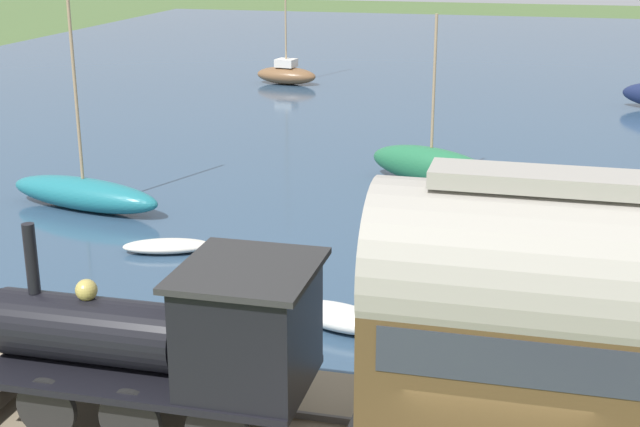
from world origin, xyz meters
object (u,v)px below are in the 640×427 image
(sailboat_brown, at_px, (286,73))
(rowboat_off_pier, at_px, (340,317))
(rowboat_near_shore, at_px, (167,246))
(steam_locomotive, at_px, (180,335))
(sailboat_teal, at_px, (84,193))
(rowboat_mid_harbor, at_px, (437,260))
(sailboat_green, at_px, (431,166))

(sailboat_brown, xyz_separation_m, rowboat_off_pier, (-31.28, -10.24, -0.34))
(rowboat_near_shore, distance_m, rowboat_off_pier, 6.75)
(steam_locomotive, bearing_deg, sailboat_teal, 34.41)
(sailboat_brown, xyz_separation_m, rowboat_mid_harbor, (-26.94, -11.88, -0.43))
(rowboat_near_shore, height_order, rowboat_mid_harbor, rowboat_near_shore)
(sailboat_brown, relative_size, rowboat_off_pier, 3.29)
(sailboat_green, distance_m, rowboat_off_pier, 12.23)
(sailboat_teal, xyz_separation_m, rowboat_mid_harbor, (-2.30, -11.42, -0.38))
(sailboat_teal, height_order, rowboat_mid_harbor, sailboat_teal)
(steam_locomotive, xyz_separation_m, sailboat_brown, (36.97, 8.91, -1.71))
(sailboat_green, bearing_deg, sailboat_brown, 54.46)
(sailboat_green, bearing_deg, rowboat_near_shore, 169.49)
(steam_locomotive, relative_size, rowboat_off_pier, 2.14)
(steam_locomotive, distance_m, rowboat_near_shore, 10.51)
(sailboat_teal, distance_m, sailboat_brown, 24.64)
(sailboat_brown, distance_m, rowboat_mid_harbor, 29.45)
(sailboat_brown, bearing_deg, steam_locomotive, -157.44)
(steam_locomotive, relative_size, sailboat_teal, 0.67)
(rowboat_near_shore, distance_m, rowboat_mid_harbor, 7.37)
(sailboat_teal, height_order, rowboat_near_shore, sailboat_teal)
(steam_locomotive, height_order, sailboat_brown, sailboat_brown)
(rowboat_mid_harbor, bearing_deg, sailboat_brown, 82.74)
(rowboat_off_pier, bearing_deg, sailboat_green, 14.53)
(steam_locomotive, bearing_deg, sailboat_brown, 13.55)
(rowboat_near_shore, xyz_separation_m, rowboat_mid_harbor, (0.71, -7.33, -0.01))
(steam_locomotive, height_order, sailboat_teal, sailboat_teal)
(sailboat_teal, bearing_deg, rowboat_off_pier, -112.52)
(steam_locomotive, distance_m, sailboat_green, 18.06)
(rowboat_mid_harbor, bearing_deg, steam_locomotive, -137.57)
(rowboat_mid_harbor, bearing_deg, rowboat_off_pier, -141.76)
(steam_locomotive, bearing_deg, rowboat_near_shore, 25.08)
(sailboat_green, distance_m, rowboat_near_shore, 10.57)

